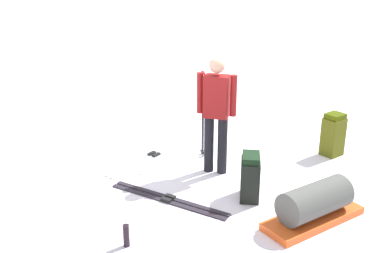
# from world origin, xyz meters

# --- Properties ---
(ground_plane) EXTENTS (80.00, 80.00, 0.00)m
(ground_plane) POSITION_xyz_m (0.00, 0.00, 0.00)
(ground_plane) COLOR white
(skier_standing) EXTENTS (0.28, 0.56, 1.70)m
(skier_standing) POSITION_xyz_m (0.03, -0.34, 0.95)
(skier_standing) COLOR black
(skier_standing) RESTS_ON ground_plane
(ski_pair_near) EXTENTS (1.76, 1.15, 0.05)m
(ski_pair_near) POSITION_xyz_m (0.47, 0.66, 0.01)
(ski_pair_near) COLOR silver
(ski_pair_near) RESTS_ON ground_plane
(ski_pair_far) EXTENTS (0.85, 1.65, 0.05)m
(ski_pair_far) POSITION_xyz_m (-0.90, 0.20, 0.01)
(ski_pair_far) COLOR #27212A
(ski_pair_far) RESTS_ON ground_plane
(backpack_large_dark) EXTENTS (0.37, 0.24, 0.62)m
(backpack_large_dark) POSITION_xyz_m (-0.71, -0.84, 0.30)
(backpack_large_dark) COLOR black
(backpack_large_dark) RESTS_ON ground_plane
(backpack_bright) EXTENTS (0.40, 0.40, 0.69)m
(backpack_bright) POSITION_xyz_m (0.86, -2.14, 0.34)
(backpack_bright) COLOR #4B4D10
(backpack_bright) RESTS_ON ground_plane
(ski_poles_planted_near) EXTENTS (0.15, 0.09, 1.37)m
(ski_poles_planted_near) POSITION_xyz_m (0.59, -0.10, 0.76)
(ski_poles_planted_near) COLOR #23212D
(ski_poles_planted_near) RESTS_ON ground_plane
(gear_sled) EXTENTS (1.19, 1.29, 0.49)m
(gear_sled) POSITION_xyz_m (-1.20, -1.59, 0.22)
(gear_sled) COLOR #E9541D
(gear_sled) RESTS_ON ground_plane
(thermos_bottle) EXTENTS (0.07, 0.07, 0.26)m
(thermos_bottle) POSITION_xyz_m (-1.94, 0.49, 0.13)
(thermos_bottle) COLOR black
(thermos_bottle) RESTS_ON ground_plane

